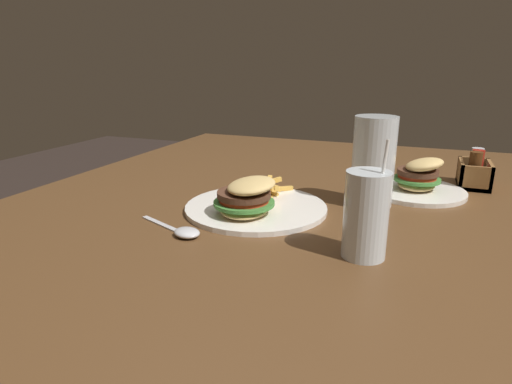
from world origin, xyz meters
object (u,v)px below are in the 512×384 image
object	(u,v)px
juice_glass	(366,218)
spoon	(184,232)
beer_glass	(373,164)
condiment_caddy	(474,173)
meal_plate_near	(252,202)
meal_plate_far	(418,182)

from	to	relation	value
juice_glass	spoon	xyz separation A→B (m)	(0.03, -0.31, -0.06)
beer_glass	condiment_caddy	size ratio (longest dim) A/B	1.67
spoon	juice_glass	bearing A→B (deg)	27.91
meal_plate_near	spoon	distance (m)	0.17
condiment_caddy	beer_glass	bearing A→B (deg)	-42.66
juice_glass	meal_plate_far	xyz separation A→B (m)	(-0.39, 0.07, -0.04)
juice_glass	condiment_caddy	size ratio (longest dim) A/B	1.65
meal_plate_near	juice_glass	distance (m)	0.27
condiment_caddy	meal_plate_far	bearing A→B (deg)	-48.70
juice_glass	condiment_caddy	xyz separation A→B (m)	(-0.50, 0.20, -0.03)
spoon	meal_plate_far	xyz separation A→B (m)	(-0.42, 0.38, 0.02)
spoon	condiment_caddy	xyz separation A→B (m)	(-0.53, 0.51, 0.03)
juice_glass	spoon	world-z (taller)	juice_glass
meal_plate_far	beer_glass	bearing A→B (deg)	-36.05
beer_glass	meal_plate_far	world-z (taller)	beer_glass
spoon	condiment_caddy	distance (m)	0.73
beer_glass	spoon	size ratio (longest dim) A/B	1.18
condiment_caddy	juice_glass	bearing A→B (deg)	-21.52
beer_glass	spoon	distance (m)	0.42
meal_plate_near	meal_plate_far	world-z (taller)	meal_plate_far
meal_plate_near	spoon	world-z (taller)	meal_plate_near
spoon	condiment_caddy	size ratio (longest dim) A/B	1.41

